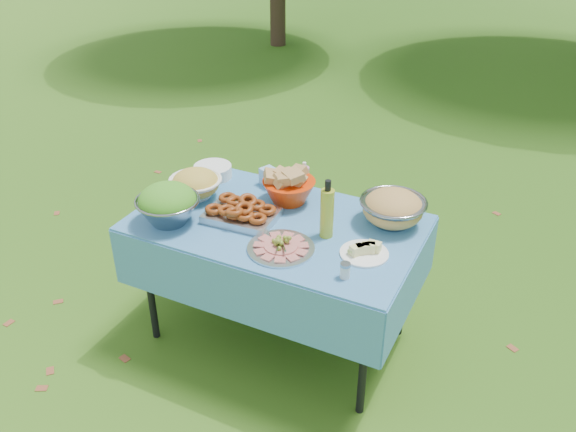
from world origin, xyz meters
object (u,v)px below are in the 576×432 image
object	(u,v)px
plate_stack	(213,171)
oil_bottle	(327,209)
salad_bowl	(168,204)
charcuterie_platter	(281,243)
pasta_bowl_steel	(393,208)
bread_bowl	(289,186)
picnic_table	(277,281)

from	to	relation	value
plate_stack	oil_bottle	xyz separation A→B (m)	(0.84, -0.29, 0.12)
salad_bowl	charcuterie_platter	world-z (taller)	salad_bowl
salad_bowl	oil_bottle	size ratio (longest dim) A/B	1.05
plate_stack	pasta_bowl_steel	distance (m)	1.10
bread_bowl	pasta_bowl_steel	size ratio (longest dim) A/B	0.85
plate_stack	bread_bowl	size ratio (longest dim) A/B	0.77
salad_bowl	bread_bowl	distance (m)	0.65
bread_bowl	oil_bottle	xyz separation A→B (m)	(0.32, -0.23, 0.06)
plate_stack	bread_bowl	xyz separation A→B (m)	(0.53, -0.07, 0.06)
oil_bottle	salad_bowl	bearing A→B (deg)	-163.08
salad_bowl	bread_bowl	xyz separation A→B (m)	(0.46, 0.46, -0.01)
salad_bowl	bread_bowl	bearing A→B (deg)	45.51
oil_bottle	pasta_bowl_steel	bearing A→B (deg)	45.66
salad_bowl	oil_bottle	world-z (taller)	oil_bottle
plate_stack	bread_bowl	bearing A→B (deg)	-7.22
picnic_table	bread_bowl	xyz separation A→B (m)	(-0.04, 0.22, 0.48)
picnic_table	charcuterie_platter	bearing A→B (deg)	-58.16
plate_stack	oil_bottle	size ratio (longest dim) A/B	0.72
charcuterie_platter	salad_bowl	bearing A→B (deg)	-177.46
pasta_bowl_steel	oil_bottle	size ratio (longest dim) A/B	1.10
charcuterie_platter	bread_bowl	bearing A→B (deg)	111.47
pasta_bowl_steel	oil_bottle	xyz separation A→B (m)	(-0.25, -0.26, 0.06)
picnic_table	bread_bowl	bearing A→B (deg)	99.76
bread_bowl	pasta_bowl_steel	xyz separation A→B (m)	(0.57, 0.03, -0.01)
plate_stack	oil_bottle	bearing A→B (deg)	-19.27
picnic_table	bread_bowl	size ratio (longest dim) A/B	5.09
picnic_table	plate_stack	size ratio (longest dim) A/B	6.65
charcuterie_platter	picnic_table	bearing A→B (deg)	121.84
picnic_table	bread_bowl	world-z (taller)	bread_bowl
salad_bowl	oil_bottle	bearing A→B (deg)	16.92
pasta_bowl_steel	charcuterie_platter	world-z (taller)	pasta_bowl_steel
plate_stack	charcuterie_platter	world-z (taller)	charcuterie_platter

